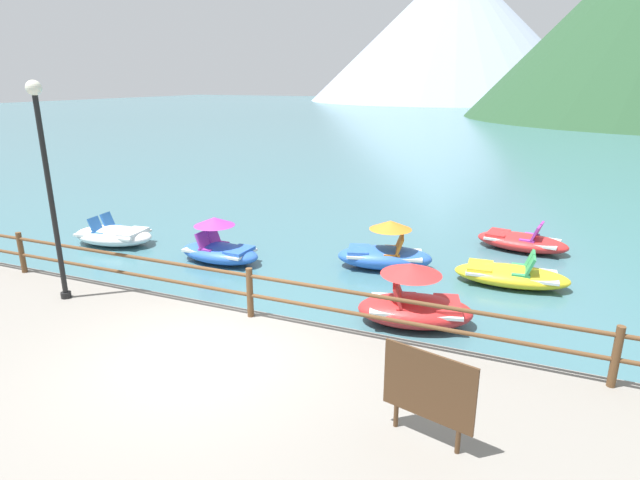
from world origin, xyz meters
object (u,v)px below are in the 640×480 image
(pedal_boat_2, at_px, (219,248))
(pedal_boat_1, at_px, (114,235))
(sign_board, at_px, (428,387))
(pedal_boat_4, at_px, (521,241))
(pedal_boat_5, at_px, (415,304))
(lamp_post, at_px, (47,173))
(pedal_boat_0, at_px, (510,275))
(pedal_boat_3, at_px, (385,253))

(pedal_boat_2, bearing_deg, pedal_boat_1, 178.23)
(sign_board, height_order, pedal_boat_4, sign_board)
(pedal_boat_4, relative_size, pedal_boat_5, 1.06)
(lamp_post, bearing_deg, pedal_boat_0, 32.81)
(pedal_boat_3, bearing_deg, lamp_post, -134.49)
(pedal_boat_0, relative_size, pedal_boat_5, 1.06)
(pedal_boat_0, distance_m, pedal_boat_1, 10.98)
(pedal_boat_0, xyz_separation_m, pedal_boat_1, (-10.91, -1.16, 0.03))
(lamp_post, relative_size, pedal_boat_2, 1.82)
(lamp_post, height_order, pedal_boat_2, lamp_post)
(pedal_boat_4, bearing_deg, pedal_boat_1, -159.73)
(lamp_post, distance_m, pedal_boat_2, 4.85)
(pedal_boat_2, bearing_deg, sign_board, -39.74)
(sign_board, height_order, pedal_boat_2, sign_board)
(pedal_boat_4, bearing_deg, lamp_post, -135.39)
(pedal_boat_0, distance_m, pedal_boat_2, 7.31)
(lamp_post, xyz_separation_m, pedal_boat_0, (8.19, 5.28, -2.69))
(pedal_boat_0, bearing_deg, lamp_post, -147.19)
(pedal_boat_3, xyz_separation_m, pedal_boat_4, (3.15, 2.94, -0.16))
(pedal_boat_0, relative_size, pedal_boat_3, 1.01)
(pedal_boat_4, bearing_deg, pedal_boat_2, -150.17)
(pedal_boat_4, bearing_deg, pedal_boat_3, -136.92)
(pedal_boat_2, bearing_deg, lamp_post, -104.04)
(pedal_boat_0, xyz_separation_m, pedal_boat_5, (-1.60, -2.90, 0.18))
(lamp_post, bearing_deg, pedal_boat_3, 45.51)
(pedal_boat_1, bearing_deg, pedal_boat_0, 6.07)
(lamp_post, xyz_separation_m, sign_board, (7.61, -1.49, -1.81))
(lamp_post, xyz_separation_m, pedal_boat_3, (5.16, 5.25, -2.53))
(pedal_boat_2, height_order, pedal_boat_4, pedal_boat_2)
(pedal_boat_0, distance_m, pedal_boat_3, 3.04)
(lamp_post, bearing_deg, pedal_boat_1, 123.42)
(pedal_boat_1, distance_m, pedal_boat_3, 7.96)
(pedal_boat_3, bearing_deg, pedal_boat_1, -171.85)
(pedal_boat_0, xyz_separation_m, pedal_boat_4, (0.11, 2.91, 0.00))
(pedal_boat_2, distance_m, pedal_boat_4, 8.42)
(pedal_boat_4, xyz_separation_m, pedal_boat_5, (-1.72, -5.81, 0.18))
(pedal_boat_0, height_order, pedal_boat_1, pedal_boat_1)
(sign_board, relative_size, pedal_boat_0, 0.45)
(pedal_boat_5, bearing_deg, pedal_boat_0, 61.03)
(pedal_boat_1, xyz_separation_m, pedal_boat_3, (7.88, 1.13, 0.14))
(pedal_boat_3, bearing_deg, pedal_boat_0, 0.59)
(sign_board, distance_m, pedal_boat_3, 7.20)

